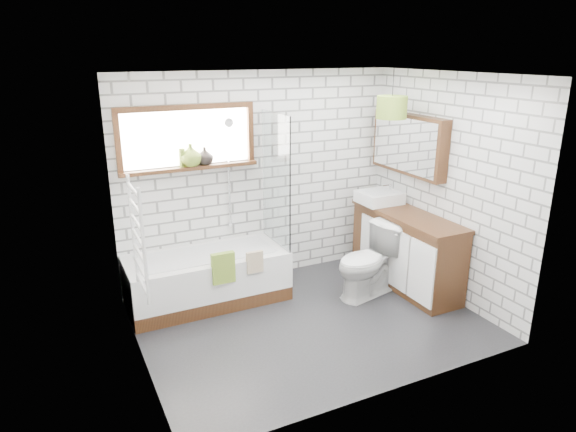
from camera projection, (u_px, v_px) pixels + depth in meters
name	position (u px, v px, depth m)	size (l,w,h in m)	color
floor	(310.00, 322.00, 5.38)	(3.40, 2.60, 0.01)	black
ceiling	(314.00, 74.00, 4.60)	(3.40, 2.60, 0.01)	white
wall_back	(260.00, 179.00, 6.10)	(3.40, 0.01, 2.50)	white
wall_front	(394.00, 253.00, 3.87)	(3.40, 0.01, 2.50)	white
wall_left	(132.00, 234.00, 4.28)	(0.01, 2.60, 2.50)	white
wall_right	(447.00, 188.00, 5.70)	(0.01, 2.60, 2.50)	white
window	(188.00, 138.00, 5.54)	(1.52, 0.16, 0.68)	#341C0E
towel_radiator	(138.00, 238.00, 4.31)	(0.06, 0.52, 1.00)	white
mirror_cabinet	(409.00, 144.00, 6.05)	(0.16, 1.20, 0.70)	#341C0E
shower_riser	(229.00, 175.00, 5.87)	(0.02, 0.02, 1.30)	silver
bathtub	(207.00, 278.00, 5.73)	(1.75, 0.77, 0.57)	white
shower_screen	(276.00, 180.00, 5.77)	(0.02, 0.72, 1.50)	white
towel_green	(223.00, 268.00, 5.35)	(0.25, 0.07, 0.33)	olive
towel_beige	(255.00, 262.00, 5.49)	(0.18, 0.05, 0.24)	tan
vanity	(406.00, 249.00, 6.09)	(0.51, 1.58, 0.91)	#341C0E
basin	(379.00, 197.00, 6.33)	(0.49, 0.43, 0.14)	white
tap	(390.00, 191.00, 6.38)	(0.03, 0.03, 0.17)	silver
toilet	(369.00, 262.00, 5.83)	(0.82, 0.47, 0.83)	white
vase_olive	(191.00, 157.00, 5.58)	(0.23, 0.23, 0.24)	olive
vase_dark	(205.00, 158.00, 5.66)	(0.19, 0.19, 0.20)	black
bottle	(182.00, 160.00, 5.55)	(0.06, 0.06, 0.20)	olive
pendant	(392.00, 107.00, 5.72)	(0.34, 0.34, 0.25)	olive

